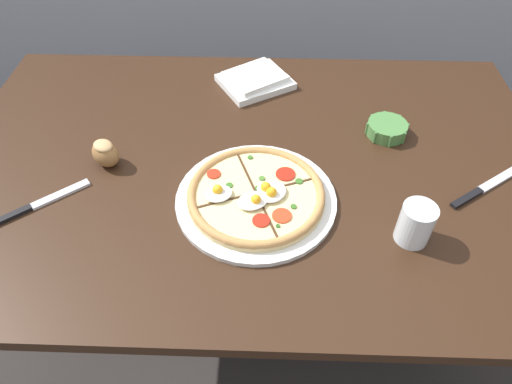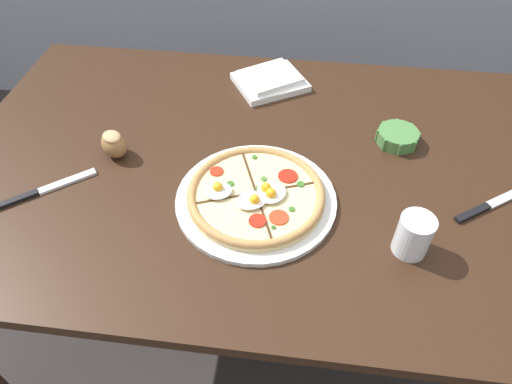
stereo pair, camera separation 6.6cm
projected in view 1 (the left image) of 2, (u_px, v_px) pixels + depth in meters
The scene contains 9 objects.
ground_plane at pixel (252, 314), 1.70m from camera, with size 12.00×12.00×0.00m, color #2D2826.
dining_table at pixel (251, 185), 1.20m from camera, with size 1.52×0.99×0.77m.
pizza at pixel (256, 196), 1.03m from camera, with size 0.37×0.37×0.05m.
ramekin_bowl at pixel (387, 128), 1.20m from camera, with size 0.11×0.11×0.04m.
napkin_folded at pixel (255, 80), 1.36m from camera, with size 0.25×0.24×0.04m.
bread_piece_near at pixel (105, 153), 1.11m from camera, with size 0.09×0.09×0.07m.
knife_main at pixel (484, 188), 1.07m from camera, with size 0.20×0.14×0.01m.
knife_spare at pixel (38, 204), 1.03m from camera, with size 0.19×0.16×0.01m.
water_glass at pixel (415, 225), 0.94m from camera, with size 0.07×0.07×0.09m.
Camera 1 is at (0.04, -0.84, 1.54)m, focal length 32.00 mm.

